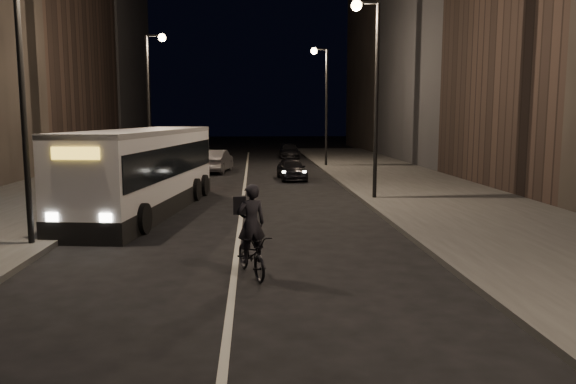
{
  "coord_description": "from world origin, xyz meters",
  "views": [
    {
      "loc": [
        0.45,
        -11.37,
        3.58
      ],
      "look_at": [
        1.41,
        4.02,
        1.5
      ],
      "focal_mm": 35.0,
      "sensor_mm": 36.0,
      "label": 1
    }
  ],
  "objects": [
    {
      "name": "streetlight_right_mid",
      "position": [
        5.33,
        12.0,
        5.36
      ],
      "size": [
        1.2,
        0.44,
        8.12
      ],
      "color": "black",
      "rests_on": "sidewalk_right"
    },
    {
      "name": "building_row_left",
      "position": [
        -16.0,
        28.5,
        11.0
      ],
      "size": [
        8.0,
        61.0,
        22.0
      ],
      "primitive_type": "cube",
      "color": "black",
      "rests_on": "ground"
    },
    {
      "name": "ground",
      "position": [
        0.0,
        0.0,
        0.0
      ],
      "size": [
        180.0,
        180.0,
        0.0
      ],
      "primitive_type": "plane",
      "color": "black",
      "rests_on": "ground"
    },
    {
      "name": "streetlight_left_far",
      "position": [
        -5.33,
        22.0,
        5.36
      ],
      "size": [
        1.2,
        0.44,
        8.12
      ],
      "color": "black",
      "rests_on": "sidewalk_left"
    },
    {
      "name": "car_mid",
      "position": [
        -1.96,
        24.86,
        0.73
      ],
      "size": [
        2.11,
        4.6,
        1.46
      ],
      "primitive_type": "imported",
      "rotation": [
        0.0,
        0.0,
        3.01
      ],
      "color": "#3C3C3E",
      "rests_on": "ground"
    },
    {
      "name": "car_near",
      "position": [
        2.63,
        20.3,
        0.61
      ],
      "size": [
        1.73,
        3.71,
        1.23
      ],
      "primitive_type": "imported",
      "rotation": [
        0.0,
        0.0,
        0.08
      ],
      "color": "black",
      "rests_on": "ground"
    },
    {
      "name": "city_bus",
      "position": [
        -3.6,
        9.92,
        1.69
      ],
      "size": [
        3.94,
        11.7,
        3.1
      ],
      "rotation": [
        0.0,
        0.0,
        -0.14
      ],
      "color": "silver",
      "rests_on": "ground"
    },
    {
      "name": "building_row_right",
      "position": [
        16.0,
        27.5,
        10.5
      ],
      "size": [
        8.0,
        61.0,
        21.0
      ],
      "primitive_type": "cube",
      "color": "black",
      "rests_on": "ground"
    },
    {
      "name": "car_far",
      "position": [
        3.6,
        37.21,
        0.61
      ],
      "size": [
        1.74,
        4.19,
        1.21
      ],
      "primitive_type": "imported",
      "rotation": [
        0.0,
        0.0,
        -0.01
      ],
      "color": "black",
      "rests_on": "ground"
    },
    {
      "name": "sidewalk_right",
      "position": [
        8.5,
        14.0,
        0.08
      ],
      "size": [
        7.0,
        70.0,
        0.16
      ],
      "primitive_type": "cube",
      "color": "#333331",
      "rests_on": "ground"
    },
    {
      "name": "streetlight_left_near",
      "position": [
        -5.33,
        4.0,
        5.36
      ],
      "size": [
        1.2,
        0.44,
        8.12
      ],
      "color": "black",
      "rests_on": "sidewalk_left"
    },
    {
      "name": "cyclist_on_bicycle",
      "position": [
        0.4,
        0.96,
        0.71
      ],
      "size": [
        1.17,
        1.95,
        2.12
      ],
      "rotation": [
        0.0,
        0.0,
        0.31
      ],
      "color": "black",
      "rests_on": "ground"
    },
    {
      "name": "streetlight_right_far",
      "position": [
        5.33,
        28.0,
        5.36
      ],
      "size": [
        1.2,
        0.44,
        8.12
      ],
      "color": "black",
      "rests_on": "sidewalk_right"
    },
    {
      "name": "sidewalk_left",
      "position": [
        -8.5,
        14.0,
        0.08
      ],
      "size": [
        7.0,
        70.0,
        0.16
      ],
      "primitive_type": "cube",
      "color": "#333331",
      "rests_on": "ground"
    }
  ]
}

